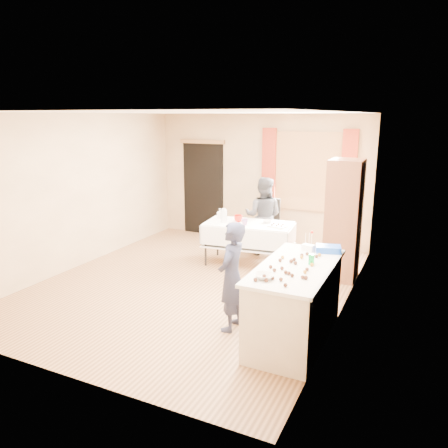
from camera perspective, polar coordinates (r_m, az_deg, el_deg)
The scene contains 29 objects.
floor at distance 6.92m, azimuth -3.74°, elevation -7.83°, with size 4.50×5.50×0.02m, color #9E7047.
ceiling at distance 6.42m, azimuth -4.12°, elevation 14.42°, with size 4.50×5.50×0.02m, color white.
wall_back at distance 9.02m, azimuth 4.70°, elevation 5.92°, with size 4.50×0.02×2.60m, color tan.
wall_front at distance 4.42m, azimuth -21.67°, elevation -3.55°, with size 4.50×0.02×2.60m, color tan.
wall_left at distance 7.89m, azimuth -18.45°, elevation 4.09°, with size 0.02×5.50×2.60m, color tan.
wall_right at distance 5.81m, azimuth 15.94°, elevation 0.93°, with size 0.02×5.50×2.60m, color tan.
window_frame at distance 8.66m, azimuth 10.87°, elevation 6.72°, with size 1.32×0.06×1.52m, color olive.
window_pane at distance 8.64m, azimuth 10.85°, elevation 6.71°, with size 1.20×0.02×1.40m, color white.
curtain_left at distance 8.84m, azimuth 5.86°, elevation 7.04°, with size 0.28×0.06×1.65m, color maroon.
curtain_right at distance 8.45m, azimuth 15.93°, elevation 6.26°, with size 0.28×0.06×1.65m, color maroon.
doorway at distance 9.57m, azimuth -2.72°, elevation 4.60°, with size 0.95×0.04×2.00m, color black.
door_lintel at distance 9.43m, azimuth -2.88°, elevation 10.70°, with size 1.05×0.06×0.08m, color olive.
cabinet at distance 7.13m, azimuth 15.35°, elevation 0.49°, with size 0.50×0.60×1.91m, color brown.
counter at distance 5.19m, azimuth 9.26°, elevation -10.12°, with size 0.79×1.66×0.91m.
party_table at distance 7.64m, azimuth 3.21°, elevation -2.08°, with size 1.61×0.96×0.75m.
chair at distance 8.50m, azimuth 5.64°, elevation -1.49°, with size 0.45×0.45×1.00m.
girl at distance 5.28m, azimuth 1.01°, elevation -6.90°, with size 0.34×0.50×1.35m, color #1F223D.
woman at distance 8.18m, azimuth 5.12°, elevation 1.04°, with size 0.78×0.65×1.46m, color black.
soda_can at distance 5.06m, azimuth 11.34°, elevation -4.55°, with size 0.07×0.07×0.12m, color #0F9937.
mixing_bowl at distance 4.58m, azimuth 5.24°, elevation -6.80°, with size 0.25×0.25×0.05m, color white.
foam_block at distance 5.57m, azimuth 10.95°, elevation -3.06°, with size 0.15×0.10×0.08m, color white.
blue_basket at distance 5.57m, azimuth 13.47°, elevation -3.18°, with size 0.30×0.20×0.08m, color blue.
pitcher at distance 7.58m, azimuth -0.03°, elevation 1.05°, with size 0.11×0.11×0.22m, color silver.
cup_red at distance 7.64m, azimuth 1.89°, elevation 0.75°, with size 0.17×0.17×0.12m, color red.
cup_rainbow at distance 7.40m, azimuth 2.71°, elevation 0.25°, with size 0.12×0.12×0.11m, color red.
small_bowl at distance 7.59m, azimuth 5.68°, elevation 0.33°, with size 0.20×0.20×0.05m, color white.
pastry_tray at distance 7.35m, azimuth 7.00°, elevation -0.28°, with size 0.28×0.20×0.02m, color white.
bottle at distance 7.86m, azimuth -0.53°, elevation 1.38°, with size 0.08×0.09×0.18m, color white.
cake_balls at distance 4.90m, azimuth 8.83°, elevation -5.56°, with size 0.49×1.14×0.04m.
Camera 1 is at (3.15, -5.60, 2.56)m, focal length 35.00 mm.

